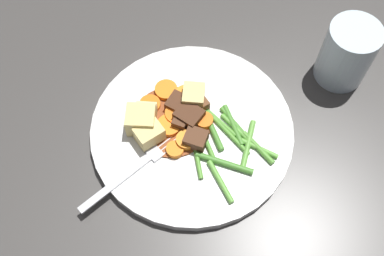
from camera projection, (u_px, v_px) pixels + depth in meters
The scene contains 35 objects.
ground_plane at pixel (192, 133), 0.67m from camera, with size 3.00×3.00×0.00m, color #423F3D.
dinner_plate at pixel (192, 131), 0.67m from camera, with size 0.29×0.29×0.02m, color white.
stew_sauce at pixel (171, 121), 0.66m from camera, with size 0.11×0.11×0.00m, color brown.
carrot_slice_0 at pixel (150, 105), 0.67m from camera, with size 0.03×0.03×0.01m, color orange.
carrot_slice_1 at pixel (169, 126), 0.66m from camera, with size 0.03×0.03×0.01m, color orange.
carrot_slice_2 at pixel (166, 90), 0.68m from camera, with size 0.03×0.03×0.01m, color orange.
carrot_slice_3 at pixel (185, 96), 0.68m from camera, with size 0.03×0.03×0.01m, color orange.
carrot_slice_4 at pixel (185, 140), 0.64m from camera, with size 0.03×0.03×0.01m, color orange.
carrot_slice_5 at pixel (204, 121), 0.66m from camera, with size 0.03×0.03×0.01m, color orange.
carrot_slice_6 at pixel (175, 150), 0.64m from camera, with size 0.02×0.02×0.01m, color orange.
carrot_slice_7 at pixel (177, 114), 0.66m from camera, with size 0.03×0.03×0.01m, color orange.
potato_chunk_0 at pixel (141, 120), 0.65m from camera, with size 0.04×0.04×0.03m, color #E5CC7A.
potato_chunk_1 at pixel (149, 134), 0.64m from camera, with size 0.04×0.03×0.03m, color #E5CC7A.
potato_chunk_2 at pixel (146, 113), 0.66m from camera, with size 0.03×0.02×0.02m, color #EAD68C.
potato_chunk_3 at pixel (194, 97), 0.67m from camera, with size 0.03×0.03×0.03m, color #E5CC7A.
meat_chunk_0 at pixel (189, 116), 0.65m from camera, with size 0.03×0.03×0.02m, color #4C2B19.
meat_chunk_1 at pixel (196, 139), 0.64m from camera, with size 0.03×0.03×0.02m, color #56331E.
meat_chunk_2 at pixel (180, 124), 0.65m from camera, with size 0.02×0.03×0.02m, color #56331E.
meat_chunk_3 at pixel (178, 104), 0.67m from camera, with size 0.03×0.03×0.02m, color #4C2B19.
meat_chunk_4 at pixel (203, 105), 0.67m from camera, with size 0.02×0.02×0.02m, color brown.
green_bean_0 at pixel (212, 128), 0.65m from camera, with size 0.01×0.01×0.07m, color #4C8E33.
green_bean_1 at pixel (233, 125), 0.66m from camera, with size 0.01×0.01×0.07m, color #4C8E33.
green_bean_2 at pixel (220, 182), 0.62m from camera, with size 0.01×0.01×0.06m, color #66AD42.
green_bean_3 at pixel (258, 147), 0.64m from camera, with size 0.01×0.01×0.06m, color #66AD42.
green_bean_4 at pixel (236, 129), 0.66m from camera, with size 0.01×0.01×0.06m, color #66AD42.
green_bean_5 at pixel (257, 151), 0.64m from camera, with size 0.01×0.01×0.06m, color #599E38.
green_bean_6 at pixel (224, 163), 0.63m from camera, with size 0.01×0.01×0.08m, color #4C8E33.
green_bean_7 at pixel (247, 147), 0.64m from camera, with size 0.01×0.01×0.07m, color #66AD42.
green_bean_8 at pixel (234, 123), 0.66m from camera, with size 0.01×0.01×0.06m, color #4C8E33.
green_bean_9 at pixel (231, 136), 0.65m from camera, with size 0.01×0.01×0.07m, color #599E38.
green_bean_10 at pixel (196, 153), 0.64m from camera, with size 0.01×0.01×0.08m, color #599E38.
green_bean_11 at pixel (219, 121), 0.66m from camera, with size 0.01×0.01×0.06m, color #599E38.
green_bean_12 at pixel (207, 142), 0.65m from camera, with size 0.01×0.01×0.06m, color #599E38.
fork at pixel (137, 167), 0.63m from camera, with size 0.10×0.16×0.00m.
water_glass at pixel (347, 54), 0.68m from camera, with size 0.08×0.08×0.10m, color silver.
Camera 1 is at (-0.10, 0.29, 0.60)m, focal length 43.99 mm.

